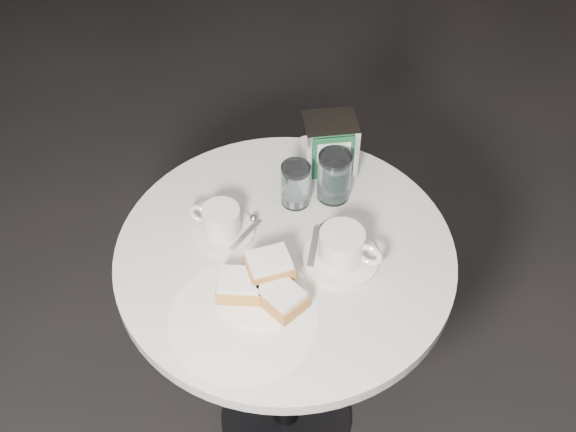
# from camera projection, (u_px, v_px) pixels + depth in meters

# --- Properties ---
(ground) EXTENTS (7.00, 7.00, 0.00)m
(ground) POSITION_uv_depth(u_px,v_px,m) (286.00, 419.00, 2.03)
(ground) COLOR black
(ground) RESTS_ON ground
(cafe_table) EXTENTS (0.70, 0.70, 0.74)m
(cafe_table) POSITION_uv_depth(u_px,v_px,m) (285.00, 307.00, 1.62)
(cafe_table) COLOR black
(cafe_table) RESTS_ON ground
(sugar_spill) EXTENTS (0.33, 0.33, 0.00)m
(sugar_spill) POSITION_uv_depth(u_px,v_px,m) (243.00, 318.00, 1.36)
(sugar_spill) COLOR white
(sugar_spill) RESTS_ON cafe_table
(beignet_plate) EXTENTS (0.19, 0.18, 0.08)m
(beignet_plate) POSITION_uv_depth(u_px,v_px,m) (263.00, 286.00, 1.38)
(beignet_plate) COLOR white
(beignet_plate) RESTS_ON cafe_table
(coffee_cup_left) EXTENTS (0.15, 0.14, 0.07)m
(coffee_cup_left) POSITION_uv_depth(u_px,v_px,m) (221.00, 223.00, 1.49)
(coffee_cup_left) COLOR silver
(coffee_cup_left) RESTS_ON cafe_table
(coffee_cup_right) EXTENTS (0.17, 0.17, 0.08)m
(coffee_cup_right) POSITION_uv_depth(u_px,v_px,m) (342.00, 249.00, 1.43)
(coffee_cup_right) COLOR white
(coffee_cup_right) RESTS_ON cafe_table
(water_glass_left) EXTENTS (0.08, 0.08, 0.10)m
(water_glass_left) POSITION_uv_depth(u_px,v_px,m) (296.00, 185.00, 1.53)
(water_glass_left) COLOR white
(water_glass_left) RESTS_ON cafe_table
(water_glass_right) EXTENTS (0.09, 0.09, 0.12)m
(water_glass_right) POSITION_uv_depth(u_px,v_px,m) (334.00, 177.00, 1.54)
(water_glass_right) COLOR silver
(water_glass_right) RESTS_ON cafe_table
(napkin_dispenser) EXTENTS (0.14, 0.13, 0.13)m
(napkin_dispenser) POSITION_uv_depth(u_px,v_px,m) (330.00, 145.00, 1.59)
(napkin_dispenser) COLOR white
(napkin_dispenser) RESTS_ON cafe_table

